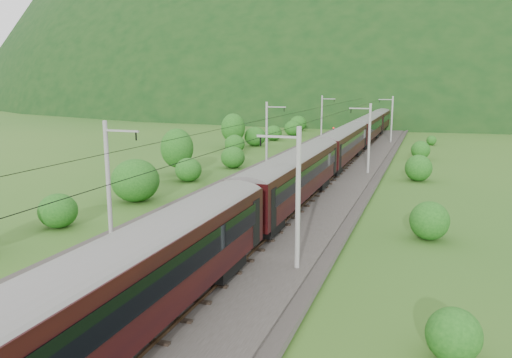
% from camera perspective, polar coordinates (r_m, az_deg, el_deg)
% --- Properties ---
extents(ground, '(600.00, 600.00, 0.00)m').
position_cam_1_polar(ground, '(30.97, -6.62, -9.14)').
color(ground, '#27561B').
rests_on(ground, ground).
extents(railbed, '(14.00, 220.00, 0.30)m').
position_cam_1_polar(railbed, '(39.71, -0.27, -4.30)').
color(railbed, '#38332D').
rests_on(railbed, ground).
extents(track_left, '(2.40, 220.00, 0.27)m').
position_cam_1_polar(track_left, '(40.50, -3.48, -3.69)').
color(track_left, brown).
rests_on(track_left, railbed).
extents(track_right, '(2.40, 220.00, 0.27)m').
position_cam_1_polar(track_right, '(38.93, 3.06, -4.29)').
color(track_right, brown).
rests_on(track_right, railbed).
extents(catenary_left, '(2.54, 192.28, 8.00)m').
position_cam_1_polar(catenary_left, '(61.41, 1.29, 5.26)').
color(catenary_left, gray).
rests_on(catenary_left, railbed).
extents(catenary_right, '(2.54, 192.28, 8.00)m').
position_cam_1_polar(catenary_right, '(58.77, 12.74, 4.74)').
color(catenary_right, gray).
rests_on(catenary_right, railbed).
extents(overhead_wires, '(4.83, 198.00, 0.03)m').
position_cam_1_polar(overhead_wires, '(38.46, -0.28, 5.74)').
color(overhead_wires, black).
rests_on(overhead_wires, ground).
extents(mountain_main, '(504.00, 360.00, 244.00)m').
position_cam_1_polar(mountain_main, '(286.54, 17.06, 8.38)').
color(mountain_main, black).
rests_on(mountain_main, ground).
extents(mountain_ridge, '(336.00, 280.00, 132.00)m').
position_cam_1_polar(mountain_ridge, '(352.27, -2.74, 9.24)').
color(mountain_ridge, black).
rests_on(mountain_ridge, ground).
extents(train, '(3.09, 172.61, 5.38)m').
position_cam_1_polar(train, '(63.68, 9.86, 4.53)').
color(train, black).
rests_on(train, ground).
extents(hazard_post_near, '(0.17, 0.17, 1.64)m').
position_cam_1_polar(hazard_post_near, '(79.95, 9.99, 3.99)').
color(hazard_post_near, red).
rests_on(hazard_post_near, railbed).
extents(hazard_post_far, '(0.16, 0.16, 1.49)m').
position_cam_1_polar(hazard_post_far, '(64.63, 7.75, 2.36)').
color(hazard_post_far, red).
rests_on(hazard_post_far, railbed).
extents(signal, '(0.24, 0.24, 2.18)m').
position_cam_1_polar(signal, '(93.67, 8.83, 5.31)').
color(signal, black).
rests_on(signal, railbed).
extents(vegetation_left, '(11.98, 145.93, 5.77)m').
position_cam_1_polar(vegetation_left, '(60.58, -7.54, 2.83)').
color(vegetation_left, '#194C14').
rests_on(vegetation_left, ground).
extents(vegetation_right, '(5.00, 108.44, 2.61)m').
position_cam_1_polar(vegetation_right, '(41.77, 18.56, -2.73)').
color(vegetation_right, '#194C14').
rests_on(vegetation_right, ground).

